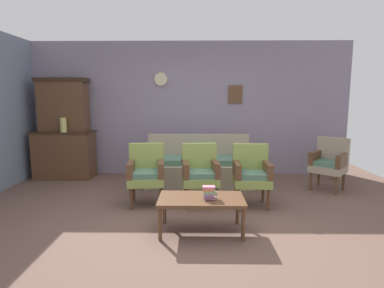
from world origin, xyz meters
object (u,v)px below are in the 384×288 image
Objects in this scene: armchair_near_cabinet at (251,172)px; book_stack_on_table at (209,193)px; side_cabinet at (65,154)px; floral_couch at (199,167)px; armchair_row_middle at (146,171)px; armchair_near_couch_end at (200,171)px; coffee_table at (201,201)px; wingback_chair_by_fireplace at (329,161)px; vase_on_cabinet at (63,125)px; floor_vase_by_wall at (338,161)px.

armchair_near_cabinet is 5.33× the size of book_stack_on_table.
side_cabinet reaches higher than book_stack_on_table.
armchair_near_cabinet is (0.77, -1.09, 0.17)m from floral_couch.
armchair_near_couch_end is (0.80, 0.01, 0.00)m from armchair_row_middle.
coffee_table is (0.00, -0.99, -0.12)m from armchair_near_couch_end.
floral_couch is 1.89× the size of coffee_table.
floral_couch and wingback_chair_by_fireplace have the same top height.
armchair_near_couch_end is (2.58, -1.35, -0.57)m from vase_on_cabinet.
side_cabinet is 2.42m from armchair_row_middle.
side_cabinet is 2.70m from floral_couch.
side_cabinet is 1.28× the size of armchair_near_couch_end.
floral_couch is 1.32m from armchair_row_middle.
armchair_row_middle is at bearing -37.29° from vase_on_cabinet.
armchair_near_cabinet is at bearing -151.49° from wingback_chair_by_fireplace.
side_cabinet is at bearing 150.25° from armchair_near_couch_end.
vase_on_cabinet is at bearing -64.36° from side_cabinet.
coffee_table is at bearing -128.26° from armchair_near_cabinet.
wingback_chair_by_fireplace is at bearing 38.21° from coffee_table.
coffee_table is (2.67, -2.52, -0.09)m from side_cabinet.
armchair_row_middle and wingback_chair_by_fireplace have the same top height.
armchair_row_middle is at bearing -179.03° from armchair_near_couch_end.
vase_on_cabinet is 0.31× the size of armchair_near_cabinet.
vase_on_cabinet is 3.66m from armchair_near_cabinet.
floor_vase_by_wall is at bearing 8.11° from floral_couch.
floor_vase_by_wall is (2.58, 2.48, -0.13)m from book_stack_on_table.
side_cabinet is 0.61× the size of floral_couch.
armchair_near_couch_end is at bearing -27.54° from vase_on_cabinet.
vase_on_cabinet reaches higher than armchair_row_middle.
coffee_table is at bearing -42.15° from vase_on_cabinet.
side_cabinet is 0.63m from vase_on_cabinet.
wingback_chair_by_fireplace is at bearing -7.02° from vase_on_cabinet.
side_cabinet reaches higher than floor_vase_by_wall.
floral_couch is at bearing 172.71° from wingback_chair_by_fireplace.
floor_vase_by_wall reaches higher than coffee_table.
armchair_row_middle is at bearing 129.21° from coffee_table.
wingback_chair_by_fireplace is at bearing 14.28° from armchair_row_middle.
side_cabinet is 1.57× the size of floor_vase_by_wall.
floor_vase_by_wall is at bearing 0.85° from vase_on_cabinet.
armchair_row_middle is at bearing -39.41° from side_cabinet.
side_cabinet is 3.07m from armchair_near_couch_end.
vase_on_cabinet is 2.69m from floral_couch.
side_cabinet reaches higher than armchair_near_couch_end.
floral_couch reaches higher than floor_vase_by_wall.
armchair_near_cabinet is at bearing -24.66° from side_cabinet.
vase_on_cabinet is at bearing 172.98° from wingback_chair_by_fireplace.
coffee_table is at bearing -89.82° from armchair_near_couch_end.
coffee_table is at bearing 148.48° from book_stack_on_table.
side_cabinet is at bearing 169.66° from floral_couch.
armchair_near_cabinet is (0.75, -0.05, 0.00)m from armchair_near_couch_end.
book_stack_on_table is (-0.66, -1.01, -0.00)m from armchair_near_cabinet.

